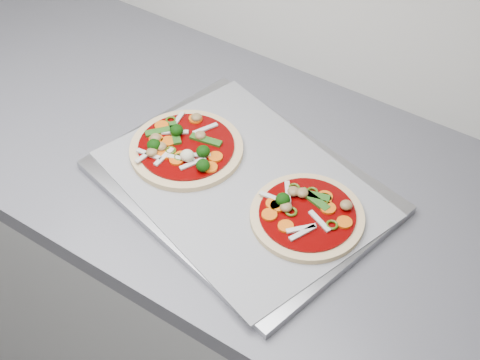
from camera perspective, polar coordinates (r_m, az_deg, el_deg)
The scene contains 6 objects.
base_cabinet at distance 1.51m, azimuth 3.48°, elevation -13.23°, with size 3.60×0.60×0.86m, color #B7B7B5.
countertop at distance 1.14m, azimuth 4.47°, elevation -1.71°, with size 3.60×0.60×0.04m, color #5A5B62.
baking_tray at distance 1.12m, azimuth 0.10°, elevation -0.56°, with size 0.47×0.34×0.02m, color #9B9BA0.
parchment at distance 1.12m, azimuth 0.10°, elevation -0.26°, with size 0.45×0.32×0.00m, color gray.
pizza_left at distance 1.17m, azimuth -4.70°, elevation 2.77°, with size 0.27×0.27×0.03m.
pizza_right at distance 1.06m, azimuth 5.69°, elevation -2.89°, with size 0.23×0.23×0.03m.
Camera 1 is at (0.35, 0.61, 1.73)m, focal length 50.00 mm.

